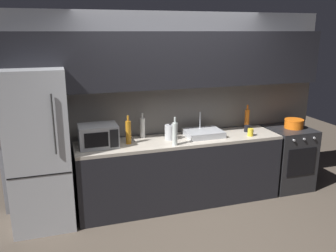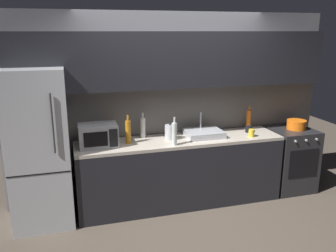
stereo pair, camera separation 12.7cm
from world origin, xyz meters
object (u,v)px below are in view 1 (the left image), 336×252
(wine_bottle_clear, at_px, (175,134))
(mug_yellow, at_px, (250,132))
(kettle, at_px, (170,132))
(wine_bottle_white, at_px, (142,127))
(wine_bottle_amber, at_px, (128,132))
(mug_dark, at_px, (247,129))
(refrigerator, at_px, (39,150))
(oven_range, at_px, (288,158))
(wine_bottle_orange, at_px, (247,119))
(cooking_pot, at_px, (294,124))
(microwave, at_px, (98,136))

(wine_bottle_clear, xyz_separation_m, mug_yellow, (1.08, 0.06, -0.10))
(kettle, bearing_deg, wine_bottle_clear, -94.27)
(mug_yellow, bearing_deg, kettle, 170.19)
(wine_bottle_white, relative_size, wine_bottle_amber, 0.92)
(kettle, bearing_deg, mug_yellow, -9.81)
(wine_bottle_white, height_order, wine_bottle_clear, wine_bottle_clear)
(mug_dark, bearing_deg, refrigerator, -179.06)
(mug_yellow, bearing_deg, wine_bottle_white, 164.97)
(kettle, bearing_deg, oven_range, -0.98)
(wine_bottle_white, bearing_deg, kettle, -30.47)
(wine_bottle_clear, bearing_deg, wine_bottle_orange, 18.50)
(mug_yellow, distance_m, cooking_pot, 0.81)
(kettle, height_order, cooking_pot, kettle)
(oven_range, relative_size, wine_bottle_orange, 2.62)
(kettle, distance_m, wine_bottle_amber, 0.55)
(microwave, xyz_separation_m, kettle, (0.91, 0.01, -0.04))
(oven_range, xyz_separation_m, kettle, (-1.81, 0.03, 0.55))
(oven_range, bearing_deg, mug_dark, 176.13)
(mug_dark, bearing_deg, wine_bottle_orange, 63.40)
(oven_range, bearing_deg, mug_yellow, -168.39)
(refrigerator, distance_m, microwave, 0.69)
(mug_dark, distance_m, cooking_pot, 0.73)
(microwave, relative_size, cooking_pot, 1.72)
(mug_dark, distance_m, mug_yellow, 0.21)
(oven_range, bearing_deg, wine_bottle_clear, -173.38)
(wine_bottle_orange, height_order, cooking_pot, wine_bottle_orange)
(wine_bottle_clear, bearing_deg, cooking_pot, 6.48)
(mug_yellow, bearing_deg, mug_dark, 71.49)
(microwave, bearing_deg, refrigerator, -178.45)
(oven_range, distance_m, kettle, 1.89)
(refrigerator, bearing_deg, wine_bottle_clear, -7.72)
(refrigerator, xyz_separation_m, mug_dark, (2.73, 0.04, 0.01))
(oven_range, distance_m, microwave, 2.79)
(wine_bottle_orange, distance_m, wine_bottle_white, 1.53)
(oven_range, distance_m, mug_dark, 0.84)
(microwave, relative_size, wine_bottle_amber, 1.29)
(kettle, relative_size, wine_bottle_white, 0.65)
(kettle, bearing_deg, wine_bottle_white, 149.53)
(wine_bottle_amber, distance_m, mug_dark, 1.68)
(wine_bottle_orange, bearing_deg, oven_range, -18.16)
(wine_bottle_amber, bearing_deg, oven_range, -0.32)
(oven_range, distance_m, wine_bottle_amber, 2.43)
(kettle, xyz_separation_m, wine_bottle_white, (-0.32, 0.19, 0.04))
(oven_range, distance_m, wine_bottle_clear, 1.94)
(refrigerator, height_order, mug_dark, refrigerator)
(refrigerator, distance_m, kettle, 1.60)
(wine_bottle_orange, bearing_deg, mug_dark, -116.60)
(wine_bottle_orange, relative_size, mug_dark, 3.92)
(wine_bottle_orange, distance_m, mug_yellow, 0.39)
(microwave, bearing_deg, mug_yellow, -4.99)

